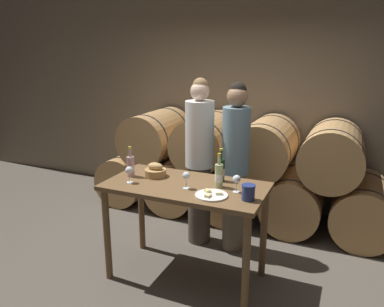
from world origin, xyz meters
The scene contains 15 objects.
ground_plane centered at (0.00, 0.00, 0.00)m, with size 10.00×10.00×0.00m, color #564F44.
stone_wall_back centered at (0.00, 2.15, 1.60)m, with size 10.00×0.12×3.20m.
barrel_stack centered at (0.00, 1.54, 0.61)m, with size 3.75×0.97×1.31m.
tasting_table centered at (0.00, 0.00, 0.80)m, with size 1.44×0.73×0.94m.
person_left centered at (-0.15, 0.71, 0.95)m, with size 0.31×0.31×1.83m.
person_right centered at (0.25, 0.71, 0.95)m, with size 0.29×0.29×1.80m.
wine_bottle_red centered at (0.26, 0.22, 1.05)m, with size 0.07×0.07×0.31m.
wine_bottle_white centered at (0.29, 0.06, 1.05)m, with size 0.07×0.07×0.31m.
wine_bottle_rose centered at (-0.57, 0.00, 1.04)m, with size 0.07×0.07×0.29m.
blue_crock centered at (0.61, -0.13, 1.01)m, with size 0.11×0.11×0.13m.
bread_basket centered at (-0.35, 0.09, 0.99)m, with size 0.20×0.20×0.14m.
cheese_plate centered at (0.31, -0.17, 0.95)m, with size 0.27×0.27×0.04m.
wine_glass_far_left centered at (-0.48, -0.16, 1.05)m, with size 0.07×0.07×0.15m.
wine_glass_left centered at (0.05, -0.09, 1.05)m, with size 0.07×0.07×0.15m.
wine_glass_center centered at (0.47, 0.00, 1.05)m, with size 0.07×0.07×0.15m.
Camera 1 is at (1.31, -2.87, 2.10)m, focal length 35.00 mm.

